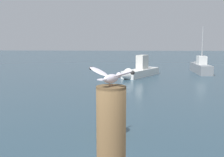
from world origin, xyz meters
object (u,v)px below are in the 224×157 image
(mooring_post, at_px, (111,131))
(seagull, at_px, (111,76))
(channel_buoy, at_px, (111,120))
(boat_white, at_px, (138,72))
(boat_grey, at_px, (200,67))

(mooring_post, xyz_separation_m, seagull, (0.00, 0.00, 0.63))
(seagull, relative_size, channel_buoy, 0.43)
(seagull, xyz_separation_m, boat_white, (1.26, 18.66, -2.23))
(seagull, bearing_deg, channel_buoy, 92.36)
(boat_grey, xyz_separation_m, channel_buoy, (-6.99, -16.08, -0.00))
(boat_white, bearing_deg, boat_grey, 28.47)
(channel_buoy, bearing_deg, boat_white, 83.52)
(boat_grey, bearing_deg, channel_buoy, -113.50)
(mooring_post, bearing_deg, boat_white, 86.14)
(channel_buoy, bearing_deg, seagull, -87.64)
(boat_grey, bearing_deg, mooring_post, -107.36)
(seagull, bearing_deg, boat_grey, 72.64)
(mooring_post, relative_size, boat_white, 0.22)
(boat_white, xyz_separation_m, channel_buoy, (-1.49, -13.10, 0.07))
(mooring_post, relative_size, boat_grey, 0.22)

